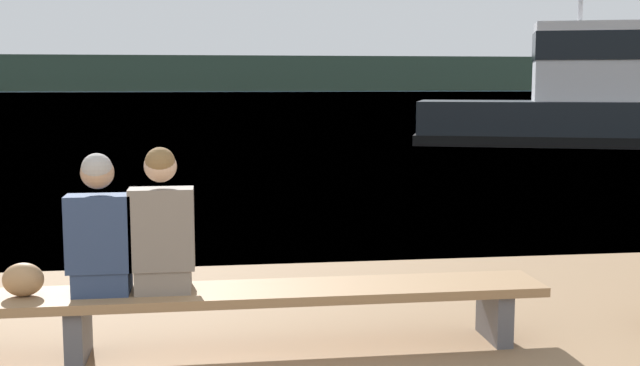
# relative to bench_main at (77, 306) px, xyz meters

# --- Properties ---
(water_surface) EXTENTS (240.00, 240.00, 0.00)m
(water_surface) POSITION_rel_bench_main_xyz_m (0.40, 122.65, -0.36)
(water_surface) COLOR #386084
(water_surface) RESTS_ON ground
(far_shoreline) EXTENTS (600.00, 12.00, 7.82)m
(far_shoreline) POSITION_rel_bench_main_xyz_m (0.40, 180.19, 3.55)
(far_shoreline) COLOR #2D3D2D
(far_shoreline) RESTS_ON ground
(bench_main) EXTENTS (6.47, 0.55, 0.44)m
(bench_main) POSITION_rel_bench_main_xyz_m (0.00, 0.00, 0.00)
(bench_main) COLOR #8E6B47
(bench_main) RESTS_ON ground
(person_left) EXTENTS (0.43, 0.36, 0.96)m
(person_left) POSITION_rel_bench_main_xyz_m (0.16, -0.00, 0.51)
(person_left) COLOR navy
(person_left) RESTS_ON bench_main
(person_right) EXTENTS (0.43, 0.36, 0.99)m
(person_right) POSITION_rel_bench_main_xyz_m (0.57, -0.01, 0.53)
(person_right) COLOR #70665B
(person_right) RESTS_ON bench_main
(shopping_bag) EXTENTS (0.27, 0.18, 0.23)m
(shopping_bag) POSITION_rel_bench_main_xyz_m (-0.35, 0.02, 0.19)
(shopping_bag) COLOR #9E754C
(shopping_bag) RESTS_ON bench_main
(tugboat_red) EXTENTS (9.66, 5.77, 6.45)m
(tugboat_red) POSITION_rel_bench_main_xyz_m (11.82, 17.27, 0.79)
(tugboat_red) COLOR black
(tugboat_red) RESTS_ON water_surface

